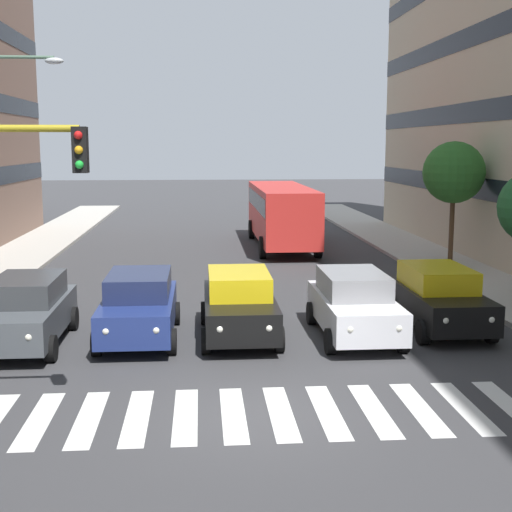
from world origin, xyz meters
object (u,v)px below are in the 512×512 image
object	(u,v)px
car_0	(438,297)
car_2	(239,304)
street_tree_2	(454,173)
car_1	(354,304)
car_3	(139,305)
car_4	(26,311)
bus_behind_traffic	(281,209)

from	to	relation	value
car_0	car_2	xyz separation A→B (m)	(5.51, 0.38, 0.00)
street_tree_2	car_1	bearing A→B (deg)	58.53
car_1	car_2	world-z (taller)	same
car_3	car_4	world-z (taller)	same
car_0	car_4	world-z (taller)	same
car_1	car_4	xyz separation A→B (m)	(8.43, 0.08, 0.00)
car_3	bus_behind_traffic	bearing A→B (deg)	-108.85
car_0	car_1	bearing A→B (deg)	14.63
bus_behind_traffic	street_tree_2	distance (m)	9.24
car_0	car_3	size ratio (longest dim) A/B	1.00
car_0	bus_behind_traffic	world-z (taller)	bus_behind_traffic
car_1	bus_behind_traffic	size ratio (longest dim) A/B	0.42
car_2	car_4	distance (m)	5.43
car_4	car_1	bearing A→B (deg)	-179.47
car_0	car_4	size ratio (longest dim) A/B	1.00
car_1	car_2	bearing A→B (deg)	-5.26
car_0	car_1	distance (m)	2.58
car_1	car_3	size ratio (longest dim) A/B	1.00
car_4	street_tree_2	distance (m)	18.39
car_1	car_4	world-z (taller)	same
car_1	bus_behind_traffic	world-z (taller)	bus_behind_traffic
car_1	car_2	size ratio (longest dim) A/B	1.00
car_3	bus_behind_traffic	size ratio (longest dim) A/B	0.42
car_2	bus_behind_traffic	world-z (taller)	bus_behind_traffic
car_2	street_tree_2	bearing A→B (deg)	-132.81
car_0	car_3	xyz separation A→B (m)	(8.13, 0.36, 0.00)
car_3	bus_behind_traffic	xyz separation A→B (m)	(-5.63, -16.49, 0.97)
car_0	car_1	size ratio (longest dim) A/B	1.00
car_1	car_0	bearing A→B (deg)	-165.37
car_0	street_tree_2	xyz separation A→B (m)	(-3.87, -9.76, 3.01)
car_4	car_0	bearing A→B (deg)	-176.18
car_2	car_3	size ratio (longest dim) A/B	1.00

